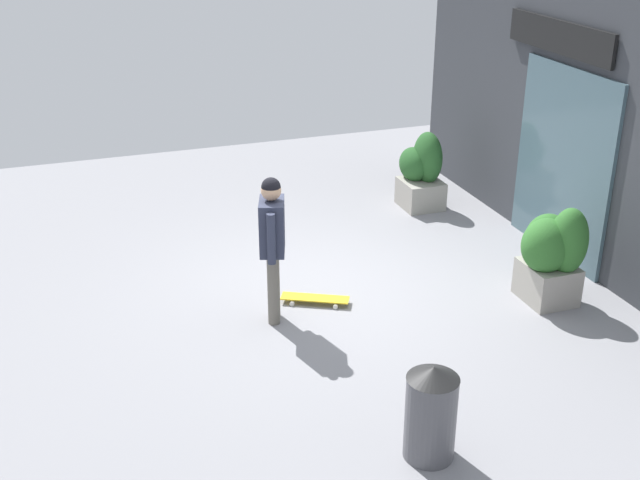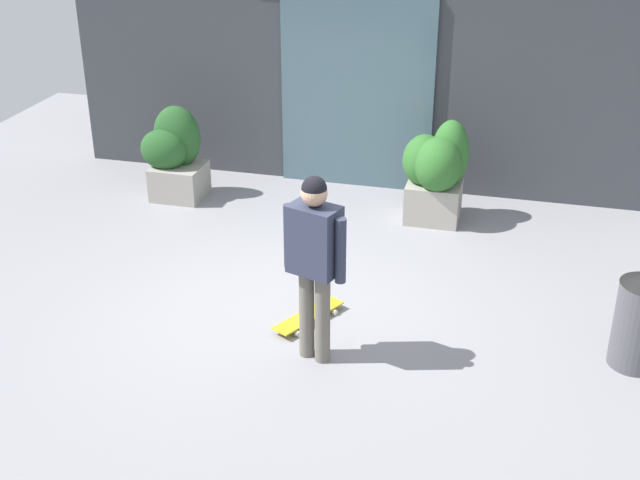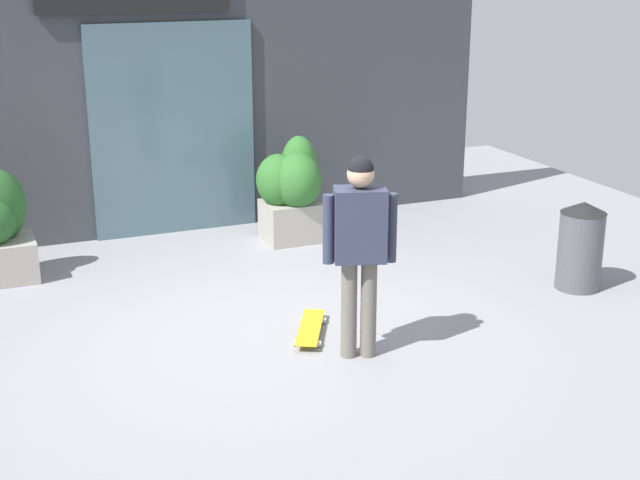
{
  "view_description": "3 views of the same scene",
  "coord_description": "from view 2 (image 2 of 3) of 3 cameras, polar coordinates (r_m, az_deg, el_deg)",
  "views": [
    {
      "loc": [
        7.98,
        -2.86,
        4.5
      ],
      "look_at": [
        0.31,
        -0.19,
        0.84
      ],
      "focal_mm": 45.27,
      "sensor_mm": 36.0,
      "label": 1
    },
    {
      "loc": [
        2.0,
        -6.65,
        4.09
      ],
      "look_at": [
        0.31,
        -0.19,
        0.84
      ],
      "focal_mm": 47.28,
      "sensor_mm": 36.0,
      "label": 2
    },
    {
      "loc": [
        -2.48,
        -6.92,
        3.19
      ],
      "look_at": [
        0.31,
        -0.19,
        0.84
      ],
      "focal_mm": 50.77,
      "sensor_mm": 36.0,
      "label": 3
    }
  ],
  "objects": [
    {
      "name": "skateboarder",
      "position": [
        6.83,
        -0.39,
        -0.77
      ],
      "size": [
        0.56,
        0.37,
        1.67
      ],
      "rotation": [
        0.0,
        0.0,
        1.25
      ],
      "color": "#666056",
      "rests_on": "ground_plane"
    },
    {
      "name": "ground_plane",
      "position": [
        8.07,
        -1.83,
        -4.57
      ],
      "size": [
        12.0,
        12.0,
        0.0
      ],
      "primitive_type": "plane",
      "color": "gray"
    },
    {
      "name": "skateboard",
      "position": [
        7.81,
        -0.78,
        -5.15
      ],
      "size": [
        0.53,
        0.78,
        0.08
      ],
      "rotation": [
        0.0,
        0.0,
        1.09
      ],
      "color": "gold",
      "rests_on": "ground_plane"
    },
    {
      "name": "planter_box_left",
      "position": [
        9.71,
        7.89,
        4.74
      ],
      "size": [
        0.74,
        0.72,
        1.19
      ],
      "color": "gray",
      "rests_on": "ground_plane"
    },
    {
      "name": "planter_box_right",
      "position": [
        10.47,
        -9.83,
        5.7
      ],
      "size": [
        0.74,
        0.58,
        1.13
      ],
      "color": "gray",
      "rests_on": "ground_plane"
    },
    {
      "name": "building_facade",
      "position": [
        10.46,
        3.24,
        12.72
      ],
      "size": [
        7.62,
        0.31,
        3.44
      ],
      "color": "#383A3F",
      "rests_on": "ground_plane"
    }
  ]
}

